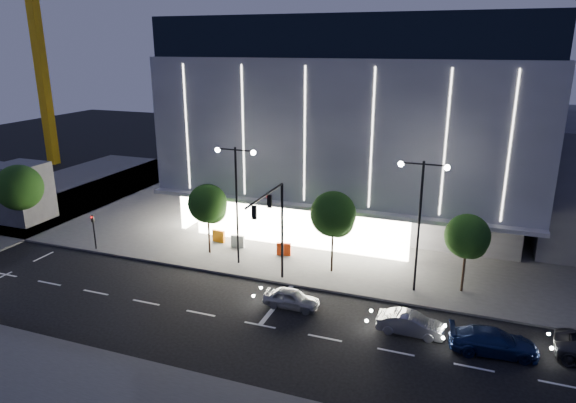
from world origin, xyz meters
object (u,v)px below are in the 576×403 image
Objects in this scene: traffic_mast at (274,218)px; tree_left at (208,206)px; ped_signal_far at (94,228)px; tree_right at (467,239)px; street_lamp_west at (236,189)px; barrier_b at (238,241)px; barrier_c at (284,249)px; tower_crane at (39,7)px; car_second at (410,324)px; car_third at (494,342)px; barrier_a at (219,236)px; car_lead at (291,298)px; tree_mid at (333,216)px; street_lamp_east at (420,208)px.

traffic_mast is 7.95m from tree_left.
tree_right is (28.03, 2.52, 2.00)m from ped_signal_far.
tree_right is at bearing 3.64° from street_lamp_west.
barrier_b is (-5.39, 5.41, -4.38)m from traffic_mast.
traffic_mast is at bearing -85.19° from barrier_c.
traffic_mast is at bearing -30.47° from tower_crane.
street_lamp_west is 6.46m from barrier_c.
tree_right reaches higher than barrier_b.
barrier_b is at bearing 61.53° from car_second.
car_third is (1.87, -6.74, -3.21)m from tree_right.
barrier_a is (8.60, 4.78, -1.24)m from ped_signal_far.
barrier_c is (-1.30, 5.18, -4.38)m from traffic_mast.
tree_left reaches higher than car_third.
tower_crane is 55.17m from car_lead.
tree_mid is 5.59× the size of barrier_c.
tree_left is at bearing 152.16° from traffic_mast.
ped_signal_far is at bearing -162.72° from barrier_b.
car_lead is at bearing -47.04° from traffic_mast.
tree_right is (12.03, 3.68, -1.14)m from traffic_mast.
ped_signal_far is 25.76m from car_second.
ped_signal_far is 9.92m from barrier_a.
street_lamp_west is at bearing 68.47° from car_second.
traffic_mast is at bearing 74.30° from car_second.
street_lamp_east is at bearing 0.00° from street_lamp_west.
barrier_c is (4.09, -0.24, 0.00)m from barrier_b.
barrier_c is (2.70, 2.51, -5.31)m from street_lamp_west.
car_third is (20.87, -6.74, -3.36)m from tree_left.
street_lamp_west reaches higher than tree_left.
barrier_a is at bearing 136.04° from street_lamp_west.
barrier_b is at bearing 59.20° from car_third.
traffic_mast is 6.43× the size of barrier_c.
barrier_b is (-1.39, 2.75, -5.31)m from street_lamp_west.
barrier_c is at bearing 160.96° from tree_mid.
tree_left is at bearing -137.07° from barrier_b.
ped_signal_far is at bearing 74.88° from car_third.
car_second is at bearing -28.02° from tower_crane.
car_third is (29.89, -4.22, -1.22)m from ped_signal_far.
tower_crane is 44.00m from barrier_a.
tree_right reaches higher than barrier_c.
barrier_b is (-7.39, 7.56, 0.04)m from car_lead.
car_lead reaches higher than barrier_b.
street_lamp_east is at bearing 3.44° from ped_signal_far.
tree_right is 19.83m from barrier_a.
car_second is at bearing 78.04° from car_third.
street_lamp_east is 8.18× the size of barrier_b.
car_third is at bearing -12.40° from traffic_mast.
tree_mid is 9.77m from car_second.
street_lamp_east is 1.57× the size of tree_left.
ped_signal_far is 0.65× the size of car_third.
traffic_mast reaches higher than car_third.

